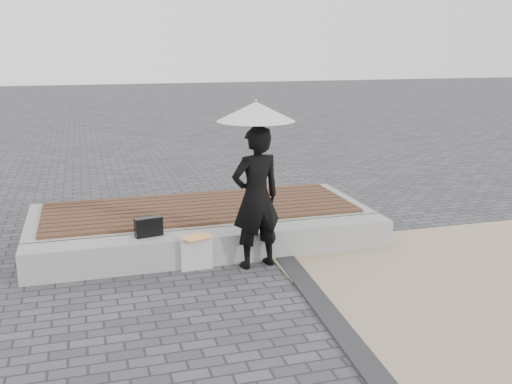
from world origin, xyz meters
TOP-DOWN VIEW (x-y plane):
  - ground at (0.00, 0.00)m, footprint 80.00×80.00m
  - edging_band at (0.75, -0.50)m, footprint 0.61×5.20m
  - seating_ledge at (0.00, 1.60)m, footprint 5.00×0.45m
  - timber_platform at (0.00, 2.80)m, footprint 5.00×2.00m
  - timber_decking at (0.00, 2.80)m, footprint 4.60×1.80m
  - woman at (0.43, 1.25)m, footprint 0.75×0.57m
  - parasol at (0.43, 1.25)m, footprint 0.98×0.98m
  - handbag at (-0.90, 1.68)m, footprint 0.37×0.19m
  - canvas_tote at (-0.34, 1.40)m, footprint 0.42×0.19m
  - magazine at (-0.34, 1.35)m, footprint 0.40×0.35m

SIDE VIEW (x-z plane):
  - ground at x=0.00m, z-range 0.00..0.00m
  - edging_band at x=0.75m, z-range 0.00..0.04m
  - seating_ledge at x=0.00m, z-range 0.00..0.40m
  - timber_platform at x=0.00m, z-range 0.00..0.40m
  - canvas_tote at x=-0.34m, z-range 0.00..0.43m
  - timber_decking at x=0.00m, z-range 0.40..0.44m
  - magazine at x=-0.34m, z-range 0.43..0.44m
  - handbag at x=-0.90m, z-range 0.40..0.65m
  - woman at x=0.43m, z-range 0.00..1.85m
  - parasol at x=0.43m, z-range 1.40..2.65m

